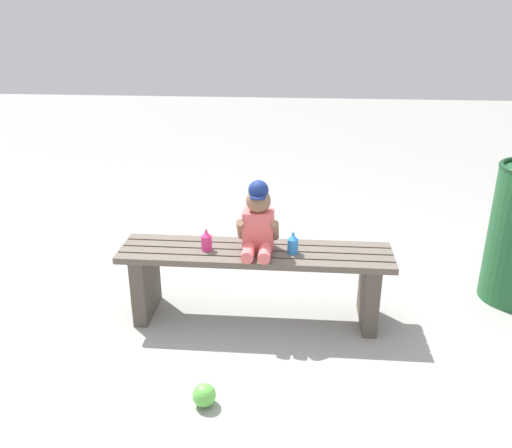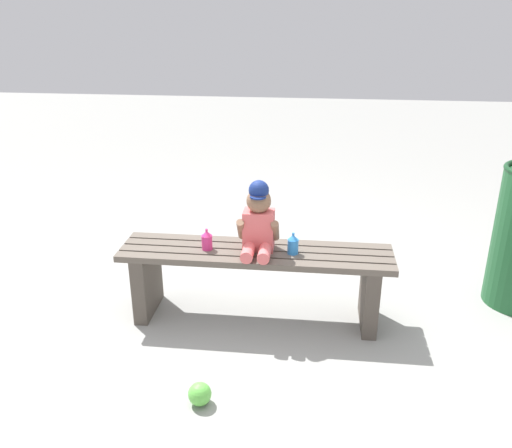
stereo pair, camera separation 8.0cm
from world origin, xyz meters
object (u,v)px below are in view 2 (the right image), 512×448
(sippy_cup_left, at_px, (207,240))
(toy_ball, at_px, (200,394))
(child_figure, at_px, (258,221))
(sippy_cup_right, at_px, (293,244))
(park_bench, at_px, (256,273))

(sippy_cup_left, xyz_separation_m, toy_ball, (0.10, -0.75, -0.44))
(child_figure, relative_size, toy_ball, 3.71)
(child_figure, bearing_deg, toy_ball, -103.48)
(child_figure, xyz_separation_m, sippy_cup_right, (0.19, -0.02, -0.12))
(sippy_cup_right, xyz_separation_m, toy_ball, (-0.38, -0.75, -0.44))
(park_bench, relative_size, sippy_cup_right, 12.38)
(sippy_cup_left, height_order, toy_ball, sippy_cup_left)
(sippy_cup_right, bearing_deg, child_figure, 174.26)
(sippy_cup_left, bearing_deg, child_figure, 3.88)
(sippy_cup_left, bearing_deg, sippy_cup_right, 0.00)
(sippy_cup_right, height_order, toy_ball, sippy_cup_right)
(toy_ball, bearing_deg, sippy_cup_right, 63.23)
(park_bench, xyz_separation_m, toy_ball, (-0.17, -0.77, -0.24))
(child_figure, height_order, toy_ball, child_figure)
(toy_ball, bearing_deg, sippy_cup_left, 97.79)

